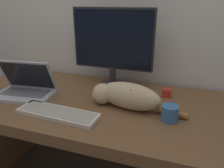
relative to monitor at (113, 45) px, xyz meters
The scene contains 7 objects.
desk 0.49m from the monitor, 102.82° to the right, with size 1.59×0.76×0.73m.
monitor is the anchor object (origin of this frame).
laptop 0.59m from the monitor, 145.79° to the right, with size 0.36×0.25×0.21m.
external_keyboard 0.54m from the monitor, 106.49° to the right, with size 0.43×0.15×0.02m.
cat 0.37m from the monitor, 58.52° to the right, with size 0.51×0.19×0.14m.
coffee_mug 0.56m from the monitor, 39.19° to the right, with size 0.08×0.08×0.08m.
small_toy 0.44m from the monitor, ahead, with size 0.05×0.05×0.05m.
Camera 1 is at (0.49, -0.66, 1.27)m, focal length 35.00 mm.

